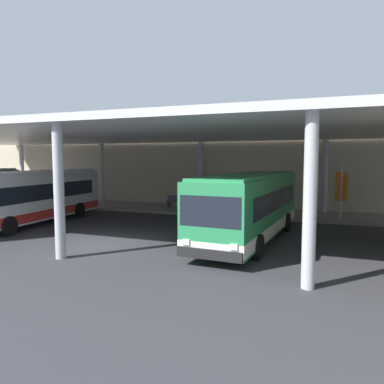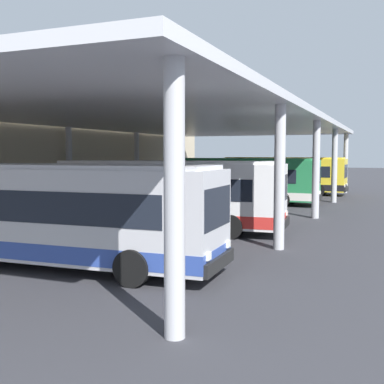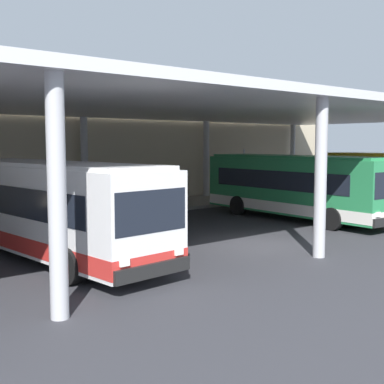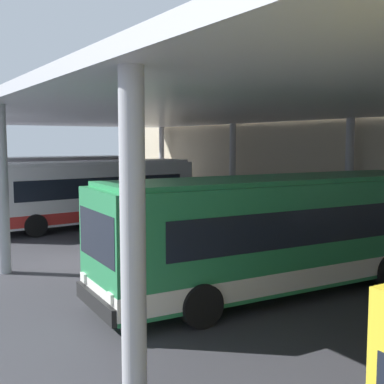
{
  "view_description": "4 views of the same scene",
  "coord_description": "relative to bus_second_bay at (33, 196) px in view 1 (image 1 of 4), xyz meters",
  "views": [
    {
      "loc": [
        9.91,
        -13.76,
        3.87
      ],
      "look_at": [
        2.64,
        4.87,
        2.08
      ],
      "focal_mm": 34.34,
      "sensor_mm": 36.0,
      "label": 1
    },
    {
      "loc": [
        -26.7,
        -6.21,
        3.49
      ],
      "look_at": [
        -2.45,
        3.71,
        1.42
      ],
      "focal_mm": 45.47,
      "sensor_mm": 36.0,
      "label": 2
    },
    {
      "loc": [
        -13.97,
        -12.52,
        3.77
      ],
      "look_at": [
        0.74,
        4.92,
        1.59
      ],
      "focal_mm": 47.72,
      "sensor_mm": 36.0,
      "label": 3
    },
    {
      "loc": [
        16.15,
        -5.83,
        4.12
      ],
      "look_at": [
        -0.85,
        5.05,
        2.07
      ],
      "focal_mm": 46.76,
      "sensor_mm": 36.0,
      "label": 4
    }
  ],
  "objects": [
    {
      "name": "ground_plane",
      "position": [
        6.9,
        -3.08,
        -1.66
      ],
      "size": [
        200.0,
        200.0,
        0.0
      ],
      "primitive_type": "plane",
      "color": "#333338"
    },
    {
      "name": "platform_kerb",
      "position": [
        6.9,
        8.67,
        -1.57
      ],
      "size": [
        42.0,
        4.5,
        0.18
      ],
      "primitive_type": "cube",
      "color": "gray",
      "rests_on": "ground"
    },
    {
      "name": "station_building_facade",
      "position": [
        6.9,
        11.92,
        1.68
      ],
      "size": [
        48.0,
        1.6,
        6.67
      ],
      "primitive_type": "cube",
      "color": "#C1B293",
      "rests_on": "ground"
    },
    {
      "name": "canopy_shelter",
      "position": [
        6.9,
        2.42,
        3.63
      ],
      "size": [
        40.0,
        17.0,
        5.55
      ],
      "color": "silver",
      "rests_on": "ground"
    },
    {
      "name": "bus_second_bay",
      "position": [
        0.0,
        0.0,
        0.0
      ],
      "size": [
        3.28,
        10.68,
        3.17
      ],
      "color": "white",
      "rests_on": "ground"
    },
    {
      "name": "bus_middle_bay",
      "position": [
        13.08,
        0.34,
        0.0
      ],
      "size": [
        3.14,
        10.66,
        3.17
      ],
      "color": "#28844C",
      "rests_on": "ground"
    },
    {
      "name": "bench_waiting",
      "position": [
        5.64,
        8.74,
        -0.99
      ],
      "size": [
        1.8,
        0.45,
        0.92
      ],
      "color": "#4C515B",
      "rests_on": "platform_kerb"
    },
    {
      "name": "banner_sign",
      "position": [
        17.2,
        7.86,
        0.32
      ],
      "size": [
        0.7,
        0.12,
        3.2
      ],
      "color": "#B2B2B7",
      "rests_on": "platform_kerb"
    }
  ]
}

